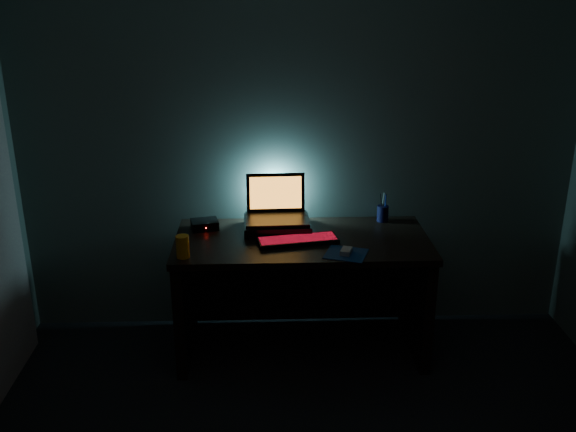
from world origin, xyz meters
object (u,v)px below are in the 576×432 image
object	(u,v)px
keyboard	(298,240)
pen_cup	(383,213)
router	(205,224)
juice_glass	(183,247)
laptop	(276,208)
mouse	(346,251)

from	to	relation	value
keyboard	pen_cup	size ratio (longest dim) A/B	4.75
pen_cup	router	world-z (taller)	pen_cup
keyboard	juice_glass	size ratio (longest dim) A/B	3.85
laptop	router	xyz separation A→B (m)	(-0.44, -0.01, -0.09)
laptop	pen_cup	xyz separation A→B (m)	(0.67, 0.07, -0.07)
laptop	juice_glass	size ratio (longest dim) A/B	3.09
juice_glass	router	world-z (taller)	juice_glass
pen_cup	router	size ratio (longest dim) A/B	0.55
mouse	juice_glass	world-z (taller)	juice_glass
mouse	pen_cup	world-z (taller)	pen_cup
pen_cup	mouse	bearing A→B (deg)	-119.90
mouse	router	bearing A→B (deg)	172.67
juice_glass	router	distance (m)	0.44
mouse	juice_glass	bearing A→B (deg)	-159.53
mouse	pen_cup	size ratio (longest dim) A/B	0.87
laptop	router	distance (m)	0.45
laptop	mouse	bearing A→B (deg)	-51.04
pen_cup	router	bearing A→B (deg)	-175.50
mouse	juice_glass	xyz separation A→B (m)	(-0.90, -0.01, 0.05)
laptop	mouse	size ratio (longest dim) A/B	4.39
keyboard	pen_cup	distance (m)	0.65
router	juice_glass	bearing A→B (deg)	-113.11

